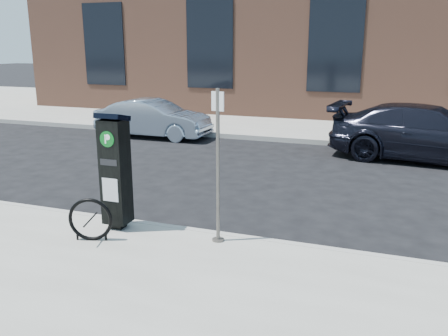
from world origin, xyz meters
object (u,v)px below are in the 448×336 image
at_px(bike_rack, 90,220).
at_px(sign_pole, 218,168).
at_px(parking_kiosk, 115,170).
at_px(car_silver, 153,119).
at_px(car_dark, 428,133).

bearing_deg(bike_rack, sign_pole, 2.60).
bearing_deg(bike_rack, parking_kiosk, 63.46).
height_order(parking_kiosk, bike_rack, parking_kiosk).
relative_size(parking_kiosk, car_silver, 0.49).
height_order(sign_pole, car_silver, sign_pole).
bearing_deg(car_dark, sign_pole, 162.32).
distance_m(sign_pole, car_dark, 7.87).
bearing_deg(sign_pole, car_silver, 136.28).
relative_size(bike_rack, car_dark, 0.13).
relative_size(sign_pole, car_silver, 0.59).
bearing_deg(bike_rack, car_dark, 40.80).
bearing_deg(car_silver, car_dark, -93.73).
distance_m(parking_kiosk, car_dark, 8.72).
bearing_deg(car_silver, parking_kiosk, -156.00).
xyz_separation_m(parking_kiosk, bike_rack, (-0.10, -0.58, -0.62)).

